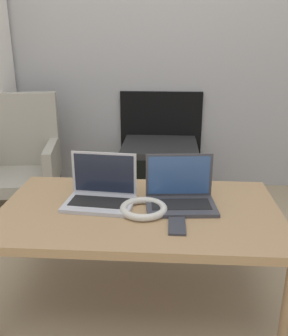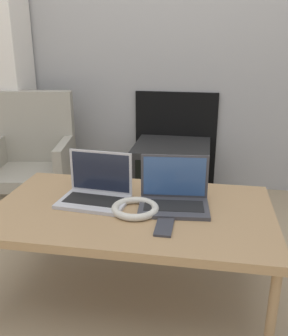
% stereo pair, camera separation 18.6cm
% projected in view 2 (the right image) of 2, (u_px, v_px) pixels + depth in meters
% --- Properties ---
extents(ground_plane, '(14.00, 14.00, 0.00)m').
position_uv_depth(ground_plane, '(119.00, 336.00, 1.49)').
color(ground_plane, '#998466').
extents(wall_back, '(7.00, 0.08, 2.60)m').
position_uv_depth(wall_back, '(172.00, 13.00, 2.66)').
color(wall_back, '#999999').
rests_on(wall_back, ground_plane).
extents(table, '(1.20, 0.69, 0.43)m').
position_uv_depth(table, '(132.00, 215.00, 1.62)').
color(table, '#9E7A51').
rests_on(table, ground_plane).
extents(laptop_left, '(0.31, 0.23, 0.21)m').
position_uv_depth(laptop_left, '(96.00, 190.00, 1.67)').
color(laptop_left, '#B2B2B7').
rests_on(laptop_left, table).
extents(laptop_right, '(0.31, 0.23, 0.21)m').
position_uv_depth(laptop_right, '(174.00, 195.00, 1.61)').
color(laptop_right, '#38383D').
rests_on(laptop_right, table).
extents(headphones, '(0.20, 0.20, 0.03)m').
position_uv_depth(headphones, '(135.00, 208.00, 1.56)').
color(headphones, beige).
rests_on(headphones, table).
extents(phone, '(0.07, 0.15, 0.01)m').
position_uv_depth(phone, '(164.00, 227.00, 1.44)').
color(phone, '#333338').
rests_on(phone, table).
extents(tv, '(0.53, 0.52, 0.41)m').
position_uv_depth(tv, '(171.00, 171.00, 2.72)').
color(tv, black).
rests_on(tv, ground_plane).
extents(armchair, '(0.64, 0.62, 0.76)m').
position_uv_depth(armchair, '(33.00, 149.00, 2.70)').
color(armchair, gray).
rests_on(armchair, ground_plane).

